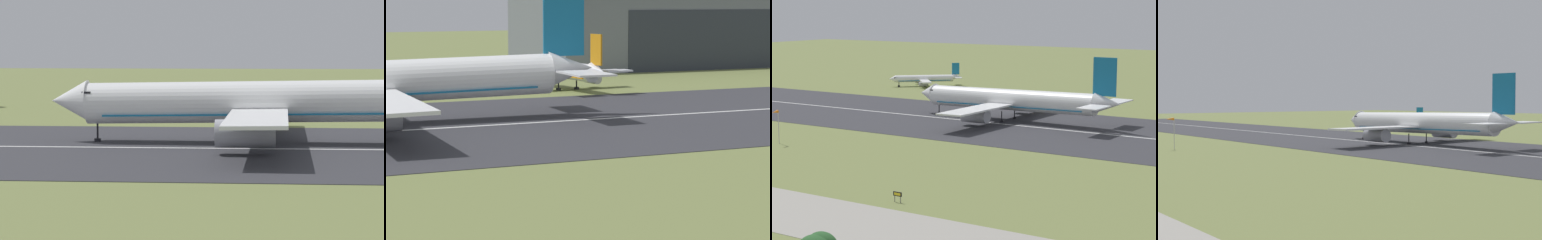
% 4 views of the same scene
% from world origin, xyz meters
% --- Properties ---
extents(ground_plane, '(710.74, 710.74, 0.00)m').
position_xyz_m(ground_plane, '(0.00, 54.80, 0.00)').
color(ground_plane, olive).
extents(runway_strip, '(470.74, 51.93, 0.06)m').
position_xyz_m(runway_strip, '(0.00, 109.61, 0.03)').
color(runway_strip, '#333338').
rests_on(runway_strip, ground_plane).
extents(runway_centreline, '(423.66, 0.70, 0.01)m').
position_xyz_m(runway_centreline, '(0.00, 109.61, 0.07)').
color(runway_centreline, silver).
rests_on(runway_centreline, runway_strip).
extents(taxiway_road, '(353.05, 16.28, 0.05)m').
position_xyz_m(taxiway_road, '(0.00, 28.39, 0.03)').
color(taxiway_road, gray).
rests_on(taxiway_road, ground_plane).
extents(airplane_landing, '(55.92, 49.58, 16.45)m').
position_xyz_m(airplane_landing, '(-19.37, 115.27, 5.03)').
color(airplane_landing, white).
rests_on(airplane_landing, ground_plane).
extents(airplane_parked_far_east, '(22.20, 21.59, 7.94)m').
position_xyz_m(airplane_parked_far_east, '(-82.62, 167.41, 2.59)').
color(airplane_parked_far_east, white).
rests_on(airplane_parked_far_east, ground_plane).
extents(windsock_pole, '(0.99, 2.08, 6.96)m').
position_xyz_m(windsock_pole, '(-44.36, 62.47, 6.12)').
color(windsock_pole, '#B7B7BC').
rests_on(windsock_pole, ground_plane).
extents(runway_sign, '(1.48, 0.13, 1.55)m').
position_xyz_m(runway_sign, '(4.04, 40.08, 1.13)').
color(runway_sign, '#4C4C51').
rests_on(runway_sign, ground_plane).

